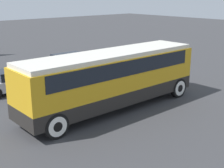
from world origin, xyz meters
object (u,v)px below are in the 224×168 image
Objects in this scene: parked_car_mid at (71,62)px; parked_car_far at (16,80)px; tour_bus at (113,75)px; parked_car_near at (88,71)px.

parked_car_mid reaches higher than parked_car_far.
tour_bus is 2.44× the size of parked_car_far.
parked_car_mid is 6.08m from parked_car_far.
tour_bus is at bearing -68.68° from parked_car_far.
parked_car_mid is at bearing 70.43° from tour_bus.
tour_bus is at bearing -109.57° from parked_car_mid.
tour_bus is at bearing -113.09° from parked_car_near.
parked_car_near is (2.29, 5.36, -1.19)m from tour_bus.
tour_bus is 7.16m from parked_car_far.
parked_car_mid reaches higher than parked_car_near.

